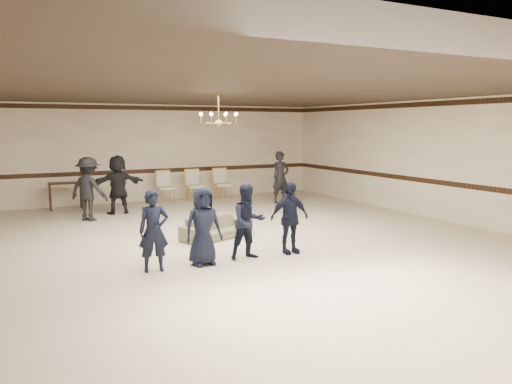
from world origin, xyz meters
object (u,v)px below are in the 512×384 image
Objects in this scene: settee at (217,227)px; banquet_chair_left at (165,187)px; adult_right at (281,177)px; boy_a at (154,231)px; adult_left at (88,189)px; chandelier at (218,109)px; banquet_chair_right at (222,184)px; boy_c at (248,222)px; boy_d at (289,218)px; console_table at (66,196)px; banquet_chair_mid at (194,186)px; adult_mid at (118,184)px; boy_b at (203,226)px.

settee is 5.43m from banquet_chair_left.
adult_right is 1.62× the size of banquet_chair_left.
boy_a is 0.84× the size of adult_left.
banquet_chair_right is (2.26, 5.17, -2.35)m from chandelier.
adult_right reaches higher than boy_a.
boy_c is 0.90m from boy_d.
console_table is at bearing -176.65° from banquet_chair_right.
chandelier is 0.67× the size of boy_c.
boy_a reaches higher than banquet_chair_mid.
banquet_chair_right reaches higher than console_table.
settee is at bearing -108.54° from banquet_chair_right.
banquet_chair_mid is at bearing 76.32° from chandelier.
adult_mid is at bearing 102.14° from boy_c.
banquet_chair_left and banquet_chair_right have the same top height.
boy_d is at bearing -88.04° from settee.
banquet_chair_mid is at bearing -106.40° from adult_left.
banquet_chair_mid is at bearing 85.58° from boy_d.
adult_mid reaches higher than boy_d.
chandelier is at bearing -99.48° from banquet_chair_mid.
chandelier reaches higher than boy_d.
adult_right is at bearing 44.33° from chandelier.
banquet_chair_left is 2.00m from banquet_chair_right.
boy_a is at bearing 138.74° from adult_left.
boy_a and boy_c have the same top height.
boy_a is 8.01m from banquet_chair_mid.
banquet_chair_mid is at bearing -159.19° from adult_mid.
adult_left is 5.04m from banquet_chair_right.
banquet_chair_left is (1.45, 7.27, -0.19)m from boy_b.
console_table is (-2.74, 5.37, -2.46)m from chandelier.
settee is at bearing -98.81° from banquet_chair_left.
chandelier is at bearing -59.03° from console_table.
boy_c is 0.84× the size of adult_right.
settee is at bearing -100.61° from banquet_chair_mid.
banquet_chair_right is at bearing 1.61° from console_table.
chandelier is 3.08m from boy_d.
banquet_chair_left is at bearing -175.81° from banquet_chair_mid.
boy_c is 1.92m from settee.
adult_left is at bearing 101.79° from settee.
boy_c is at bearing -97.97° from chandelier.
adult_right is at bearing 172.09° from adult_mid.
boy_d is 6.39m from adult_right.
console_table is at bearing 114.84° from boy_d.
boy_c is 5.73m from adult_left.
banquet_chair_right is at bearing -111.75° from adult_left.
console_table is at bearing -52.19° from adult_mid.
banquet_chair_mid is at bearing 1.04° from console_table.
banquet_chair_mid is at bearing -174.35° from banquet_chair_right.
banquet_chair_left is at bearing 79.67° from boy_a.
console_table is at bearing 157.98° from adult_right.
chandelier is at bearing 172.05° from adult_left.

